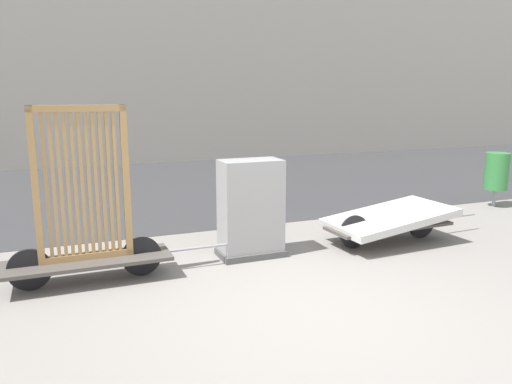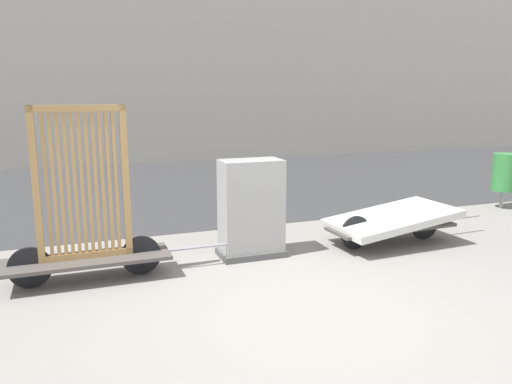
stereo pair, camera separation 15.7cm
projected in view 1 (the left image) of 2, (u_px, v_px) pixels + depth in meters
name	position (u px, v px, depth m)	size (l,w,h in m)	color
ground_plane	(319.00, 312.00, 4.70)	(60.00, 60.00, 0.00)	gray
road_strip	(167.00, 186.00, 10.98)	(56.00, 7.59, 0.01)	#38383A
bike_cart_with_bedframe	(86.00, 223.00, 5.32)	(2.48, 0.57, 1.91)	#4C4742
bike_cart_with_mattress	(390.00, 219.00, 6.82)	(2.49, 1.05, 0.51)	#4C4742
utility_cabinet	(251.00, 212.00, 6.23)	(0.82, 0.49, 1.23)	#4C4C4C
trash_bin	(497.00, 171.00, 8.93)	(0.41, 0.41, 0.98)	gray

